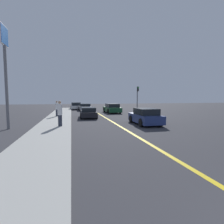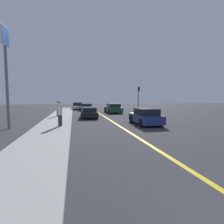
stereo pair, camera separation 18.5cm
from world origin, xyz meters
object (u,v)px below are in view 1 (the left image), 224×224
car_ahead_center (88,113)px  pedestrian_mid_group (57,108)px  car_near_right_lane (145,117)px  car_oncoming_far (76,106)px  pedestrian_near_curb (60,113)px  traffic_light (137,98)px  car_parked_left_lot (85,107)px  roadside_sign (5,57)px  car_far_distant (112,108)px

car_ahead_center → pedestrian_mid_group: (-3.41, 0.82, 0.46)m
car_near_right_lane → car_oncoming_far: bearing=105.0°
pedestrian_near_curb → car_near_right_lane: bearing=2.3°
car_oncoming_far → pedestrian_mid_group: pedestrian_mid_group is taller
pedestrian_mid_group → traffic_light: 9.61m
car_near_right_lane → car_ahead_center: car_near_right_lane is taller
traffic_light → pedestrian_near_curb: bearing=-140.8°
car_parked_left_lot → roadside_sign: size_ratio=0.55×
pedestrian_mid_group → pedestrian_near_curb: bearing=-84.0°
car_ahead_center → car_near_right_lane: bearing=-52.1°
car_ahead_center → pedestrian_near_curb: 6.80m
car_near_right_lane → car_ahead_center: bearing=125.5°
pedestrian_mid_group → roadside_sign: bearing=-113.2°
car_near_right_lane → car_oncoming_far: 20.70m
car_oncoming_far → roadside_sign: 21.01m
car_near_right_lane → car_parked_left_lot: size_ratio=0.97×
car_far_distant → car_oncoming_far: 9.89m
car_near_right_lane → car_far_distant: bearing=91.5°
car_near_right_lane → car_parked_left_lot: 17.00m
pedestrian_near_curb → pedestrian_mid_group: (-0.75, 7.05, -0.07)m
car_oncoming_far → roadside_sign: bearing=-104.4°
car_oncoming_far → traffic_light: bearing=-61.3°
roadside_sign → car_parked_left_lot: bearing=68.0°
car_ahead_center → traffic_light: size_ratio=1.14×
car_near_right_lane → car_ahead_center: 7.26m
car_near_right_lane → pedestrian_mid_group: size_ratio=2.24×
pedestrian_near_curb → roadside_sign: size_ratio=0.26×
car_near_right_lane → traffic_light: bearing=74.6°
car_oncoming_far → pedestrian_near_curb: 20.41m
car_ahead_center → car_far_distant: bearing=57.3°
pedestrian_near_curb → car_parked_left_lot: bearing=79.8°
pedestrian_near_curb → roadside_sign: bearing=172.5°
pedestrian_mid_group → traffic_light: bearing=0.7°
car_far_distant → roadside_sign: size_ratio=0.65×
traffic_light → car_oncoming_far: bearing=118.3°
car_parked_left_lot → roadside_sign: (-6.61, -16.39, 4.46)m
car_far_distant → roadside_sign: bearing=-133.2°
pedestrian_near_curb → pedestrian_mid_group: size_ratio=1.08×
traffic_light → pedestrian_mid_group: bearing=-179.3°
car_parked_left_lot → pedestrian_mid_group: (-3.79, -9.80, 0.44)m
roadside_sign → car_near_right_lane: bearing=-1.1°
car_parked_left_lot → car_far_distant: bearing=-57.5°
car_parked_left_lot → pedestrian_mid_group: size_ratio=2.30×
car_far_distant → traffic_light: size_ratio=1.31×
pedestrian_near_curb → traffic_light: (8.79, 7.17, 1.13)m
car_parked_left_lot → pedestrian_mid_group: 10.52m
pedestrian_mid_group → car_parked_left_lot: bearing=68.8°
traffic_light → car_ahead_center: bearing=-171.4°
car_oncoming_far → pedestrian_near_curb: pedestrian_near_curb is taller
pedestrian_near_curb → car_ahead_center: bearing=66.9°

